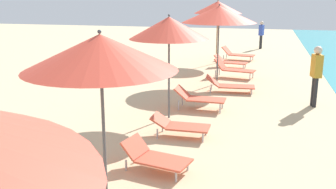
% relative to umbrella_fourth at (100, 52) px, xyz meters
% --- Properties ---
extents(umbrella_fourth, '(2.28, 2.28, 2.63)m').
position_rel_umbrella_fourth_xyz_m(umbrella_fourth, '(0.00, 0.00, 0.00)').
color(umbrella_fourth, '#4C4C51').
rests_on(umbrella_fourth, ground).
extents(lounger_fourth_shoreside, '(1.31, 0.84, 0.54)m').
position_rel_umbrella_fourth_xyz_m(lounger_fourth_shoreside, '(0.49, 1.10, -2.04)').
color(lounger_fourth_shoreside, '#D8593F').
rests_on(lounger_fourth_shoreside, ground).
extents(umbrella_fifth, '(1.98, 1.98, 2.64)m').
position_rel_umbrella_fourth_xyz_m(umbrella_fifth, '(-0.01, 4.19, 0.01)').
color(umbrella_fifth, '#4C4C51').
rests_on(umbrella_fifth, ground).
extents(lounger_fifth_shoreside, '(1.40, 0.59, 0.62)m').
position_rel_umbrella_fourth_xyz_m(lounger_fifth_shoreside, '(0.62, 5.12, -1.97)').
color(lounger_fifth_shoreside, '#D8593F').
rests_on(lounger_fifth_shoreside, ground).
extents(lounger_fifth_inland, '(1.30, 0.56, 0.48)m').
position_rel_umbrella_fourth_xyz_m(lounger_fifth_inland, '(0.56, 2.90, -2.03)').
color(lounger_fifth_inland, '#D8593F').
rests_on(lounger_fifth_inland, ground).
extents(umbrella_sixth, '(2.58, 2.58, 2.79)m').
position_rel_umbrella_fourth_xyz_m(umbrella_sixth, '(0.71, 8.42, 0.14)').
color(umbrella_sixth, '#4C4C51').
rests_on(umbrella_sixth, ground).
extents(lounger_sixth_shoreside, '(1.60, 0.86, 0.72)m').
position_rel_umbrella_fourth_xyz_m(lounger_sixth_shoreside, '(1.18, 9.65, -1.95)').
color(lounger_sixth_shoreside, '#D8593F').
rests_on(lounger_sixth_shoreside, ground).
extents(lounger_sixth_inland, '(1.61, 0.68, 0.53)m').
position_rel_umbrella_fourth_xyz_m(lounger_sixth_inland, '(1.25, 7.29, -2.05)').
color(lounger_sixth_inland, '#D8593F').
rests_on(lounger_sixth_inland, ground).
extents(umbrella_farthest, '(2.15, 2.15, 2.86)m').
position_rel_umbrella_fourth_xyz_m(umbrella_farthest, '(0.15, 12.67, 0.23)').
color(umbrella_farthest, olive).
rests_on(umbrella_farthest, ground).
extents(lounger_farthest_shoreside, '(1.62, 0.90, 0.64)m').
position_rel_umbrella_fourth_xyz_m(lounger_farthest_shoreside, '(1.02, 13.84, -2.00)').
color(lounger_farthest_shoreside, '#D8593F').
rests_on(lounger_farthest_shoreside, ground).
extents(lounger_farthest_inland, '(1.47, 0.75, 0.54)m').
position_rel_umbrella_fourth_xyz_m(lounger_farthest_inland, '(0.86, 11.76, -2.04)').
color(lounger_farthest_inland, '#D8593F').
rests_on(lounger_farthest_inland, ground).
extents(person_walking_mid, '(0.32, 0.41, 1.58)m').
position_rel_umbrella_fourth_xyz_m(person_walking_mid, '(2.04, 18.19, -1.34)').
color(person_walking_mid, '#262628').
rests_on(person_walking_mid, ground).
extents(person_walking_far, '(0.30, 0.40, 1.72)m').
position_rel_umbrella_fourth_xyz_m(person_walking_far, '(3.74, 6.21, -1.25)').
color(person_walking_far, '#262628').
rests_on(person_walking_far, ground).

